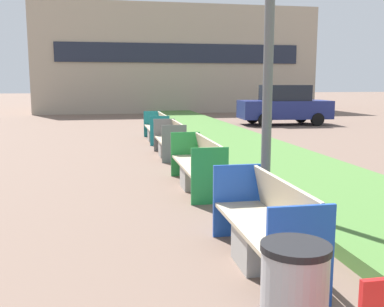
{
  "coord_description": "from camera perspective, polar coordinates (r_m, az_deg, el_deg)",
  "views": [
    {
      "loc": [
        -0.7,
        2.67,
        1.97
      ],
      "look_at": [
        0.9,
        11.19,
        0.6
      ],
      "focal_mm": 42.0,
      "sensor_mm": 36.0,
      "label": 1
    }
  ],
  "objects": [
    {
      "name": "bench_green_frame",
      "position": [
        8.44,
        0.77,
        -1.91
      ],
      "size": [
        0.65,
        2.36,
        0.94
      ],
      "color": "#9E9B96",
      "rests_on": "ground"
    },
    {
      "name": "bench_blue_frame",
      "position": [
        5.0,
        9.26,
        -9.91
      ],
      "size": [
        0.65,
        1.99,
        0.94
      ],
      "color": "#9E9B96",
      "rests_on": "ground"
    },
    {
      "name": "bench_grey_frame",
      "position": [
        12.1,
        -2.77,
        1.35
      ],
      "size": [
        0.65,
        1.98,
        0.94
      ],
      "color": "#9E9B96",
      "rests_on": "ground"
    },
    {
      "name": "building_backdrop",
      "position": [
        33.27,
        -2.57,
        11.57
      ],
      "size": [
        18.55,
        8.23,
        6.94
      ],
      "color": "tan",
      "rests_on": "ground"
    },
    {
      "name": "parked_car_distant",
      "position": [
        21.67,
        11.64,
        6.01
      ],
      "size": [
        4.3,
        2.01,
        1.86
      ],
      "rotation": [
        0.0,
        0.0,
        -0.06
      ],
      "color": "navy",
      "rests_on": "ground"
    },
    {
      "name": "litter_bin",
      "position": [
        3.38,
        12.8,
        -18.17
      ],
      "size": [
        0.49,
        0.49,
        0.88
      ],
      "color": "#9EA0A5",
      "rests_on": "ground"
    },
    {
      "name": "bench_teal_frame",
      "position": [
        15.39,
        -4.47,
        3.02
      ],
      "size": [
        0.65,
        2.46,
        0.94
      ],
      "color": "#9E9B96",
      "rests_on": "ground"
    },
    {
      "name": "planter_grass_strip",
      "position": [
        10.29,
        11.85,
        -1.74
      ],
      "size": [
        2.8,
        120.0,
        0.18
      ],
      "color": "#4C7A38",
      "rests_on": "ground"
    }
  ]
}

